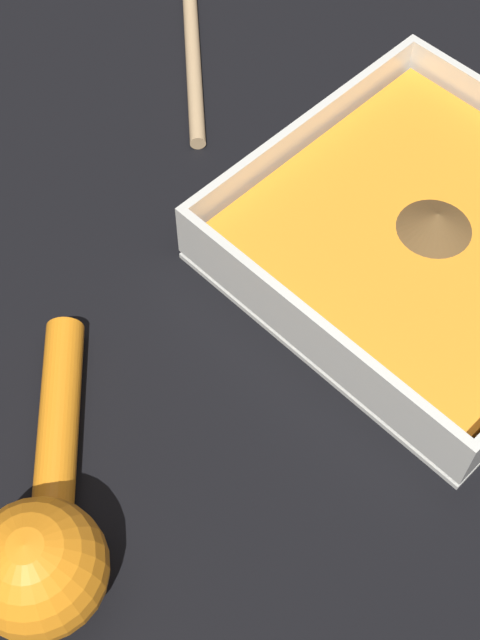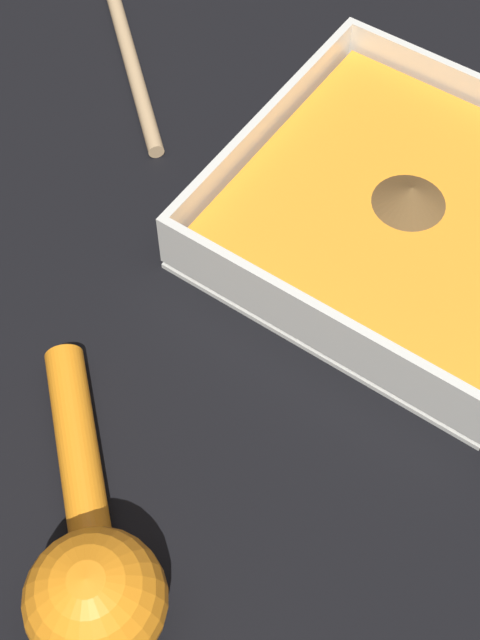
{
  "view_description": "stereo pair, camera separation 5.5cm",
  "coord_description": "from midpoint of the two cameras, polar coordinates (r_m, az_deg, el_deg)",
  "views": [
    {
      "loc": [
        0.16,
        -0.34,
        0.49
      ],
      "look_at": [
        -0.05,
        -0.13,
        0.03
      ],
      "focal_mm": 50.0,
      "sensor_mm": 36.0,
      "label": 1
    },
    {
      "loc": [
        0.12,
        -0.38,
        0.49
      ],
      "look_at": [
        -0.05,
        -0.13,
        0.03
      ],
      "focal_mm": 50.0,
      "sensor_mm": 36.0,
      "label": 2
    }
  ],
  "objects": [
    {
      "name": "ground_plane",
      "position": [
        0.63,
        14.59,
        2.91
      ],
      "size": [
        4.0,
        4.0,
        0.0
      ],
      "primitive_type": "plane",
      "color": "black"
    },
    {
      "name": "lemon_squeezer",
      "position": [
        0.49,
        -9.33,
        -14.13
      ],
      "size": [
        0.17,
        0.16,
        0.07
      ],
      "rotation": [
        0.0,
        0.0,
        5.55
      ],
      "color": "orange",
      "rests_on": "ground_plane"
    },
    {
      "name": "wooden_spoon",
      "position": [
        0.77,
        -0.99,
        18.1
      ],
      "size": [
        0.19,
        0.17,
        0.01
      ],
      "rotation": [
        0.0,
        0.0,
        2.43
      ],
      "color": "tan",
      "rests_on": "ground_plane"
    },
    {
      "name": "square_dish",
      "position": [
        0.62,
        14.59,
        4.65
      ],
      "size": [
        0.24,
        0.24,
        0.05
      ],
      "color": "silver",
      "rests_on": "ground_plane"
    }
  ]
}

